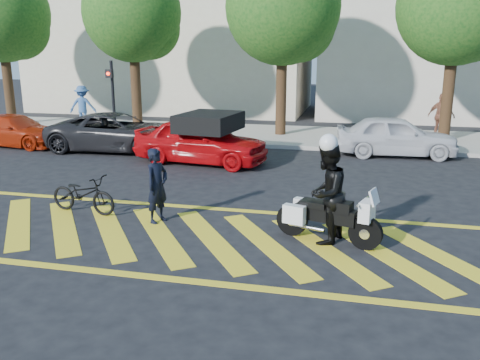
% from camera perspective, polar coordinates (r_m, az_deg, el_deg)
% --- Properties ---
extents(ground, '(90.00, 90.00, 0.00)m').
position_cam_1_polar(ground, '(10.35, -5.86, -6.37)').
color(ground, black).
rests_on(ground, ground).
extents(sidewalk, '(60.00, 5.00, 0.15)m').
position_cam_1_polar(sidewalk, '(21.66, 4.54, 4.98)').
color(sidewalk, '#9E998E').
rests_on(sidewalk, ground).
extents(crosswalk, '(12.33, 4.00, 0.01)m').
position_cam_1_polar(crosswalk, '(10.36, -6.06, -6.33)').
color(crosswalk, yellow).
rests_on(crosswalk, ground).
extents(building_left, '(16.00, 8.00, 10.00)m').
position_cam_1_polar(building_left, '(32.16, -7.48, 16.85)').
color(building_left, beige).
rests_on(building_left, ground).
extents(building_right, '(16.00, 8.00, 11.00)m').
position_cam_1_polar(building_right, '(30.71, 25.23, 16.69)').
color(building_right, beige).
rests_on(building_right, ground).
extents(tree_far_left, '(4.40, 4.40, 7.41)m').
position_cam_1_polar(tree_far_left, '(26.64, -24.98, 16.25)').
color(tree_far_left, black).
rests_on(tree_far_left, ground).
extents(tree_left, '(4.20, 4.20, 7.26)m').
position_cam_1_polar(tree_left, '(23.29, -11.63, 17.56)').
color(tree_left, black).
rests_on(tree_left, ground).
extents(tree_center, '(4.60, 4.60, 7.56)m').
position_cam_1_polar(tree_center, '(21.45, 5.21, 18.33)').
color(tree_center, black).
rests_on(tree_center, ground).
extents(tree_right, '(4.40, 4.40, 7.41)m').
position_cam_1_polar(tree_right, '(21.49, 23.46, 17.10)').
color(tree_right, black).
rests_on(tree_right, ground).
extents(signal_pole, '(0.28, 0.43, 3.20)m').
position_cam_1_polar(signal_pole, '(21.29, -14.16, 9.42)').
color(signal_pole, black).
rests_on(signal_pole, ground).
extents(officer_bike, '(0.56, 0.69, 1.63)m').
position_cam_1_polar(officer_bike, '(11.07, -9.29, -0.64)').
color(officer_bike, black).
rests_on(officer_bike, ground).
extents(bicycle, '(1.77, 0.85, 0.89)m').
position_cam_1_polar(bicycle, '(12.18, -17.20, -1.50)').
color(bicycle, black).
rests_on(bicycle, ground).
extents(police_motorcycle, '(2.10, 1.02, 0.95)m').
position_cam_1_polar(police_motorcycle, '(10.04, 9.65, -4.05)').
color(police_motorcycle, black).
rests_on(police_motorcycle, ground).
extents(officer_moto, '(1.00, 1.14, 1.98)m').
position_cam_1_polar(officer_moto, '(9.89, 9.67, -1.48)').
color(officer_moto, black).
rests_on(officer_moto, ground).
extents(red_convertible, '(4.60, 2.34, 1.50)m').
position_cam_1_polar(red_convertible, '(16.68, -4.41, 4.42)').
color(red_convertible, '#B9080C').
rests_on(red_convertible, ground).
extents(parked_left, '(4.24, 2.04, 1.19)m').
position_cam_1_polar(parked_left, '(21.52, -23.97, 5.10)').
color(parked_left, '#A4230A').
rests_on(parked_left, ground).
extents(parked_mid_left, '(5.10, 2.54, 1.39)m').
position_cam_1_polar(parked_mid_left, '(19.23, -13.68, 5.25)').
color(parked_mid_left, black).
rests_on(parked_mid_left, ground).
extents(parked_mid_right, '(4.25, 1.93, 1.42)m').
position_cam_1_polar(parked_mid_right, '(18.60, 17.09, 4.75)').
color(parked_mid_right, silver).
rests_on(parked_mid_right, ground).
extents(pedestrian_left, '(1.35, 1.02, 1.85)m').
position_cam_1_polar(pedestrian_left, '(24.98, -17.25, 7.97)').
color(pedestrian_left, '#375F99').
rests_on(pedestrian_left, sidewalk).
extents(pedestrian_right, '(1.14, 0.89, 1.81)m').
position_cam_1_polar(pedestrian_right, '(21.93, 21.66, 6.70)').
color(pedestrian_right, brown).
rests_on(pedestrian_right, sidewalk).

